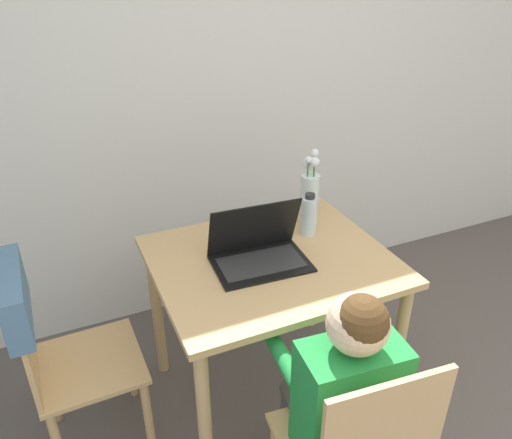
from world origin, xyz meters
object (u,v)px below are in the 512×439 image
at_px(laptop, 258,248).
at_px(flower_vase, 310,193).
at_px(chair_spare, 47,336).
at_px(water_bottle, 309,215).
at_px(person_seated, 342,386).

relative_size(laptop, flower_vase, 1.14).
bearing_deg(chair_spare, flower_vase, -83.48).
relative_size(laptop, water_bottle, 2.03).
distance_m(chair_spare, person_seated, 1.08).
bearing_deg(chair_spare, water_bottle, -88.79).
bearing_deg(laptop, flower_vase, 35.56).
distance_m(flower_vase, water_bottle, 0.14).
xyz_separation_m(person_seated, flower_vase, (0.34, 0.84, 0.25)).
distance_m(chair_spare, water_bottle, 1.14).
bearing_deg(person_seated, water_bottle, -105.89).
bearing_deg(laptop, water_bottle, 24.14).
height_order(person_seated, laptop, person_seated).
height_order(laptop, water_bottle, laptop).
distance_m(laptop, water_bottle, 0.31).
bearing_deg(water_bottle, person_seated, -111.00).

